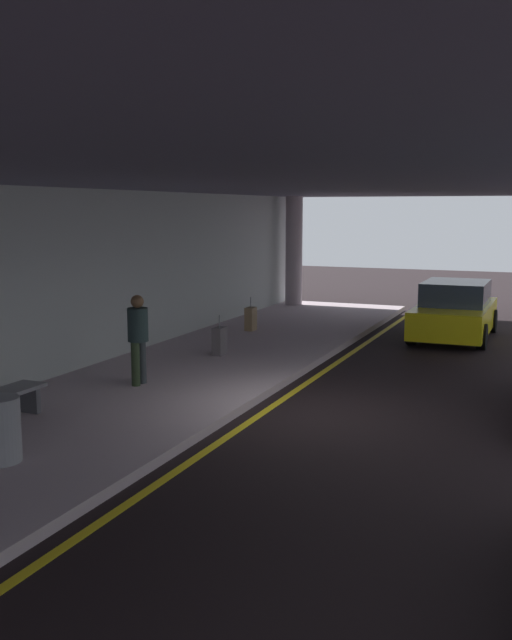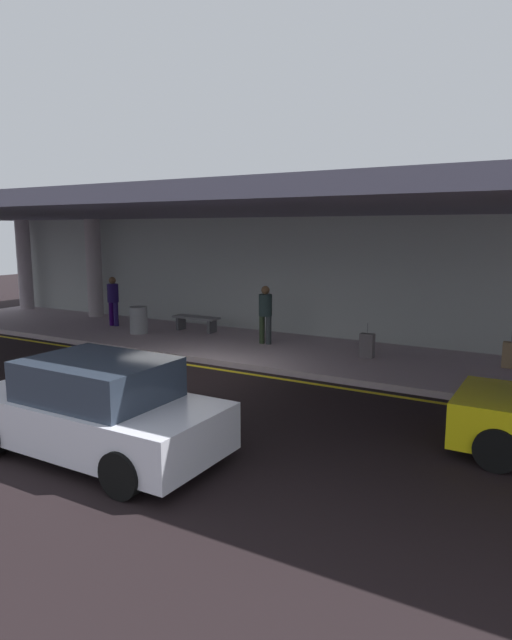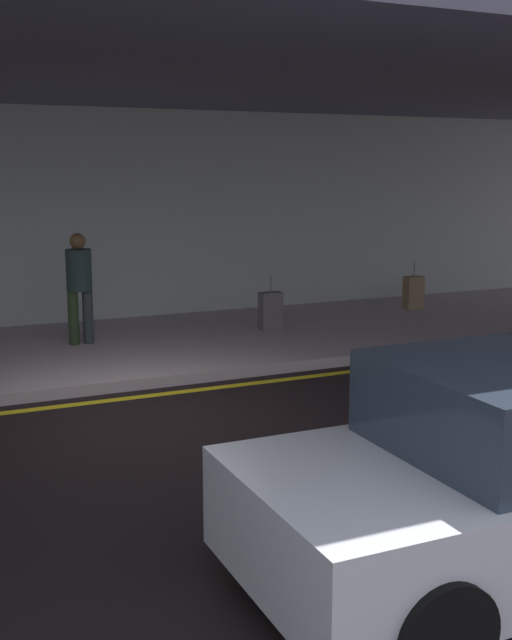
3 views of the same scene
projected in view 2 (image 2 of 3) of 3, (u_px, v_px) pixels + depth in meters
The scene contains 14 objects.
ground_plane at pixel (193, 375), 13.04m from camera, with size 60.00×60.00×0.00m, color black.
sidewalk at pixel (258, 348), 15.68m from camera, with size 26.00×4.20×0.15m, color #B6A3AB.
lane_stripe_yellow at pixel (210, 368), 13.65m from camera, with size 26.00×0.14×0.01m, color yellow.
support_column_far_left at pixel (25, 265), 22.61m from camera, with size 0.57×0.57×3.65m, color #B1A2AB.
support_column_left_mid at pixel (94, 268), 20.63m from camera, with size 0.57×0.57×3.65m, color #B0A4A7.
ceiling_overhang at pixel (249, 209), 14.62m from camera, with size 28.00×13.20×0.30m, color slate.
terminal_back_wall at pixel (294, 278), 17.30m from camera, with size 26.00×0.30×3.80m, color #ADB3B0.
car_white at pixel (96, 409), 8.31m from camera, with size 4.10×1.92×1.50m.
traveler_with_luggage at pixel (265, 311), 15.69m from camera, with size 0.38×0.38×1.68m.
person_waiting_for_ride at pixel (113, 298), 18.69m from camera, with size 0.38×0.38×1.68m.
suitcase_upright_primary at pixel (511, 355), 13.04m from camera, with size 0.36×0.22×0.90m.
suitcase_upright_secondary at pixel (367, 346), 14.11m from camera, with size 0.36×0.22×0.90m.
bench_metal at pixel (196, 320), 17.77m from camera, with size 1.60×0.50×0.48m.
trash_bin_steel at pixel (139, 320), 17.41m from camera, with size 0.56×0.56×0.85m, color gray.
Camera 2 is at (7.65, -10.20, 3.40)m, focal length 30.80 mm.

